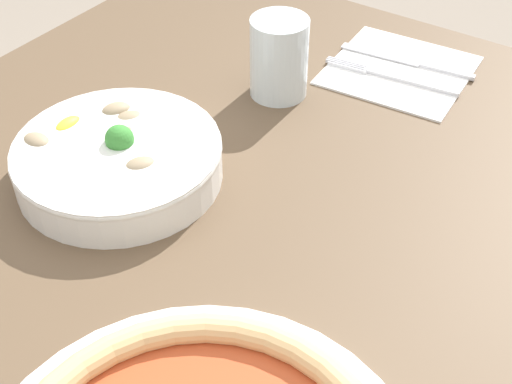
{
  "coord_description": "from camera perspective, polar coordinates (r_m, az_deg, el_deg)",
  "views": [
    {
      "loc": [
        -0.36,
        -0.37,
        1.25
      ],
      "look_at": [
        0.11,
        -0.05,
        0.75
      ],
      "focal_mm": 50.0,
      "sensor_mm": 36.0,
      "label": 1
    }
  ],
  "objects": [
    {
      "name": "bowl",
      "position": [
        0.8,
        -11.0,
        2.7
      ],
      "size": [
        0.23,
        0.23,
        0.07
      ],
      "color": "white",
      "rests_on": "dining_table"
    },
    {
      "name": "napkin",
      "position": [
        1.01,
        11.38,
        9.53
      ],
      "size": [
        0.19,
        0.19,
        0.0
      ],
      "color": "white",
      "rests_on": "dining_table"
    },
    {
      "name": "dining_table",
      "position": [
        0.81,
        -7.44,
        -9.57
      ],
      "size": [
        1.19,
        0.85,
        0.73
      ],
      "color": "brown",
      "rests_on": "ground_plane"
    },
    {
      "name": "fork",
      "position": [
        0.98,
        10.84,
        9.04
      ],
      "size": [
        0.03,
        0.19,
        0.0
      ],
      "rotation": [
        0.0,
        0.0,
        1.68
      ],
      "color": "silver",
      "rests_on": "napkin"
    },
    {
      "name": "knife",
      "position": [
        1.02,
        12.4,
        10.09
      ],
      "size": [
        0.03,
        0.19,
        0.01
      ],
      "rotation": [
        0.0,
        0.0,
        1.68
      ],
      "color": "silver",
      "rests_on": "napkin"
    },
    {
      "name": "glass",
      "position": [
        0.92,
        1.85,
        10.7
      ],
      "size": [
        0.07,
        0.07,
        0.1
      ],
      "color": "silver",
      "rests_on": "dining_table"
    }
  ]
}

